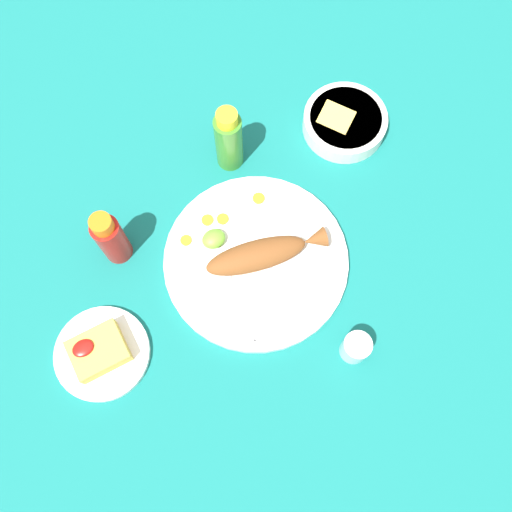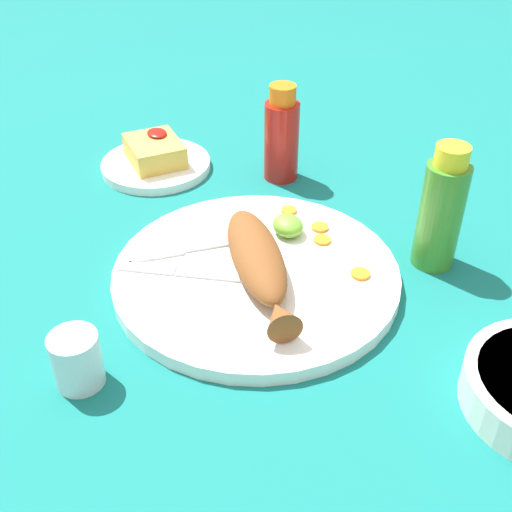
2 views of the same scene
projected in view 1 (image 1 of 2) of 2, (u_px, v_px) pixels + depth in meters
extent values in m
plane|color=#146B66|center=(256.00, 262.00, 1.11)|extent=(4.00, 4.00, 0.00)
cylinder|color=white|center=(256.00, 261.00, 1.10)|extent=(0.36, 0.36, 0.02)
ellipsoid|color=brown|center=(256.00, 256.00, 1.07)|extent=(0.20, 0.10, 0.04)
cone|color=brown|center=(315.00, 240.00, 1.08)|extent=(0.05, 0.05, 0.04)
cube|color=silver|center=(265.00, 280.00, 1.08)|extent=(0.07, 0.10, 0.00)
cube|color=silver|center=(260.00, 328.00, 1.05)|extent=(0.05, 0.07, 0.00)
cube|color=silver|center=(229.00, 280.00, 1.08)|extent=(0.03, 0.11, 0.00)
cube|color=silver|center=(245.00, 325.00, 1.05)|extent=(0.03, 0.07, 0.00)
cylinder|color=orange|center=(259.00, 198.00, 1.13)|extent=(0.02, 0.02, 0.00)
cylinder|color=orange|center=(223.00, 219.00, 1.12)|extent=(0.02, 0.02, 0.00)
cylinder|color=orange|center=(207.00, 220.00, 1.12)|extent=(0.02, 0.02, 0.00)
cylinder|color=orange|center=(186.00, 240.00, 1.10)|extent=(0.02, 0.02, 0.00)
ellipsoid|color=#6BB233|center=(214.00, 239.00, 1.09)|extent=(0.05, 0.04, 0.03)
cylinder|color=#B21914|center=(112.00, 240.00, 1.06)|extent=(0.05, 0.05, 0.12)
cylinder|color=orange|center=(102.00, 224.00, 0.99)|extent=(0.04, 0.04, 0.03)
cylinder|color=#3D8428|center=(229.00, 142.00, 1.12)|extent=(0.05, 0.05, 0.14)
cylinder|color=yellow|center=(227.00, 118.00, 1.04)|extent=(0.04, 0.04, 0.03)
cylinder|color=silver|center=(356.00, 348.00, 1.02)|extent=(0.05, 0.05, 0.06)
cylinder|color=white|center=(354.00, 349.00, 1.04)|extent=(0.04, 0.04, 0.03)
cylinder|color=white|center=(102.00, 353.00, 1.04)|extent=(0.17, 0.17, 0.01)
cube|color=gold|center=(99.00, 351.00, 1.02)|extent=(0.10, 0.08, 0.04)
ellipsoid|color=#AD140F|center=(83.00, 348.00, 1.00)|extent=(0.04, 0.03, 0.01)
cylinder|color=white|center=(345.00, 123.00, 1.19)|extent=(0.17, 0.17, 0.04)
cylinder|color=olive|center=(345.00, 119.00, 1.18)|extent=(0.15, 0.15, 0.01)
cube|color=gold|center=(333.00, 123.00, 1.16)|extent=(0.10, 0.10, 0.02)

